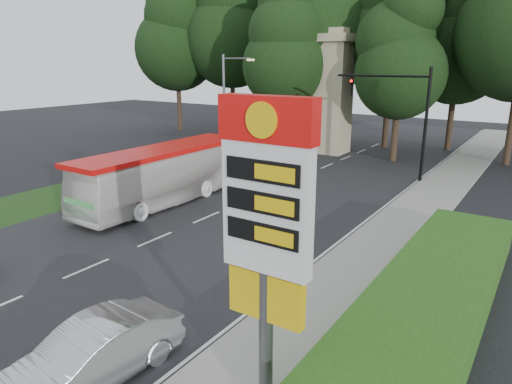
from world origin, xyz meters
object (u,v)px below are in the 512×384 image
Objects in this scene: gas_station_pylon at (267,215)px; sedan_silver at (92,355)px; streetlight_signs at (227,104)px; transit_bus at (164,176)px; monument at (333,92)px; traffic_signal_mast at (406,108)px.

gas_station_pylon is 1.49× the size of sedan_silver.
streetlight_signs is 1.74× the size of sedan_silver.
streetlight_signs reaches higher than sedan_silver.
transit_bus is (-12.70, 9.73, -2.92)m from gas_station_pylon.
gas_station_pylon is at bearing -68.20° from monument.
transit_bus reaches higher than sedan_silver.
transit_bus is at bearing -71.27° from streetlight_signs.
monument reaches higher than traffic_signal_mast.
traffic_signal_mast is at bearing 93.06° from sedan_silver.
gas_station_pylon is 22.29m from traffic_signal_mast.
gas_station_pylon is at bearing -37.64° from transit_bus.
transit_bus is at bearing 142.54° from gas_station_pylon.
traffic_signal_mast is at bearing 99.09° from gas_station_pylon.
sedan_silver is at bearing -52.38° from transit_bus.
gas_station_pylon is 0.68× the size of monument.
streetlight_signs reaches higher than transit_bus.
monument is at bearing 107.59° from sedan_silver.
traffic_signal_mast is 0.72× the size of monument.
streetlight_signs is at bearing 128.96° from gas_station_pylon.
streetlight_signs is (-16.19, 20.01, -0.01)m from gas_station_pylon.
traffic_signal_mast is at bearing 8.92° from streetlight_signs.
monument is at bearing 142.00° from traffic_signal_mast.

